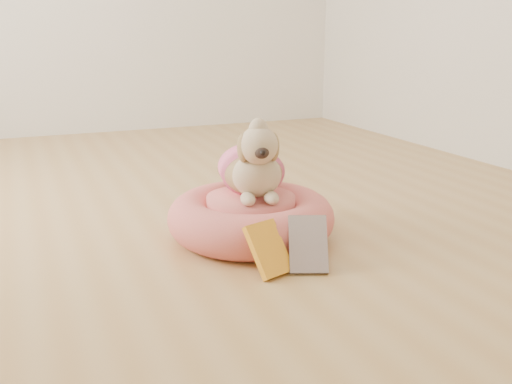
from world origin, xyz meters
name	(u,v)px	position (x,y,z in m)	size (l,w,h in m)	color
floor	(177,213)	(0.00, 0.00, 0.00)	(4.50, 4.50, 0.00)	#B3864A
pet_bed	(251,217)	(0.19, -0.40, 0.08)	(0.65, 0.65, 0.17)	#D45353
dog	(253,154)	(0.21, -0.38, 0.33)	(0.30, 0.43, 0.32)	brown
book_yellow	(268,249)	(0.11, -0.74, 0.08)	(0.12, 0.02, 0.19)	yellow
book_white	(308,244)	(0.25, -0.76, 0.09)	(0.13, 0.02, 0.20)	white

